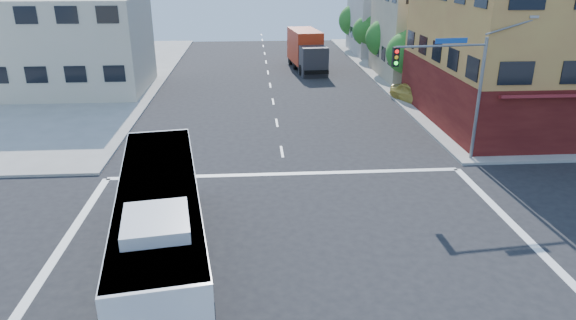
{
  "coord_description": "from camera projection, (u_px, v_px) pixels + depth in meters",
  "views": [
    {
      "loc": [
        -1.71,
        -16.05,
        10.69
      ],
      "look_at": [
        -0.19,
        5.13,
        2.49
      ],
      "focal_mm": 32.0,
      "sensor_mm": 36.0,
      "label": 1
    }
  ],
  "objects": [
    {
      "name": "box_truck",
      "position": [
        307.0,
        51.0,
        54.02
      ],
      "size": [
        3.54,
        9.17,
        4.02
      ],
      "rotation": [
        0.0,
        0.0,
        0.11
      ],
      "color": "#29292E",
      "rests_on": "ground"
    },
    {
      "name": "corner_building_ne",
      "position": [
        566.0,
        37.0,
        35.31
      ],
      "size": [
        18.1,
        15.44,
        14.0
      ],
      "color": "#B78E41",
      "rests_on": "ground"
    },
    {
      "name": "ground",
      "position": [
        303.0,
        273.0,
        18.9
      ],
      "size": [
        120.0,
        120.0,
        0.0
      ],
      "primitive_type": "plane",
      "color": "black",
      "rests_on": "ground"
    },
    {
      "name": "building_east_far",
      "position": [
        403.0,
        12.0,
        62.87
      ],
      "size": [
        12.06,
        10.06,
        10.0
      ],
      "color": "#A6A6A1",
      "rests_on": "ground"
    },
    {
      "name": "street_tree_a",
      "position": [
        408.0,
        50.0,
        44.38
      ],
      "size": [
        3.6,
        3.6,
        5.53
      ],
      "color": "#3B2515",
      "rests_on": "ground"
    },
    {
      "name": "signal_mast_ne",
      "position": [
        452.0,
        76.0,
        27.59
      ],
      "size": [
        7.91,
        1.13,
        8.07
      ],
      "color": "slate",
      "rests_on": "ground"
    },
    {
      "name": "building_east_near",
      "position": [
        442.0,
        30.0,
        50.03
      ],
      "size": [
        12.06,
        10.06,
        9.0
      ],
      "color": "#B4A88A",
      "rests_on": "ground"
    },
    {
      "name": "building_west",
      "position": [
        73.0,
        45.0,
        44.22
      ],
      "size": [
        12.06,
        10.06,
        8.0
      ],
      "color": "beige",
      "rests_on": "ground"
    },
    {
      "name": "parked_car",
      "position": [
        413.0,
        93.0,
        41.63
      ],
      "size": [
        3.32,
        4.82,
        1.52
      ],
      "primitive_type": "imported",
      "rotation": [
        0.0,
        0.0,
        0.38
      ],
      "color": "gold",
      "rests_on": "ground"
    },
    {
      "name": "street_tree_c",
      "position": [
        368.0,
        29.0,
        59.32
      ],
      "size": [
        3.4,
        3.4,
        5.29
      ],
      "color": "#3B2515",
      "rests_on": "ground"
    },
    {
      "name": "transit_bus",
      "position": [
        161.0,
        225.0,
        18.47
      ],
      "size": [
        4.67,
        13.07,
        3.79
      ],
      "rotation": [
        0.0,
        0.0,
        0.15
      ],
      "color": "black",
      "rests_on": "ground"
    },
    {
      "name": "street_tree_d",
      "position": [
        355.0,
        19.0,
        66.61
      ],
      "size": [
        4.0,
        4.0,
        6.03
      ],
      "color": "#3B2515",
      "rests_on": "ground"
    },
    {
      "name": "street_tree_b",
      "position": [
        386.0,
        36.0,
        51.77
      ],
      "size": [
        3.8,
        3.8,
        5.79
      ],
      "color": "#3B2515",
      "rests_on": "ground"
    }
  ]
}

